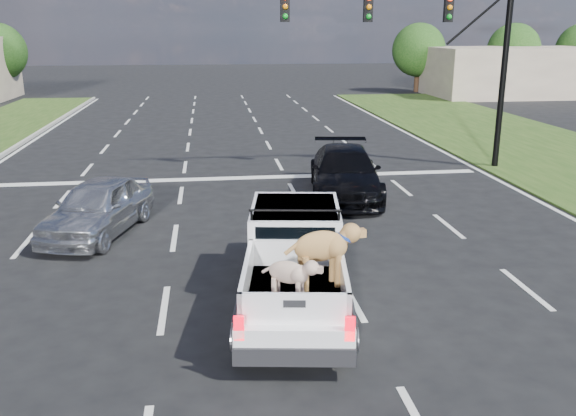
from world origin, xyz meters
The scene contains 9 objects.
ground centered at (0.00, 0.00, 0.00)m, with size 160.00×160.00×0.00m, color black.
road_markings centered at (0.00, 6.56, 0.01)m, with size 17.75×60.00×0.01m.
traffic_signal centered at (7.20, 10.50, 4.73)m, with size 9.11×0.31×7.00m.
building_right centered at (22.00, 34.00, 1.80)m, with size 12.00×7.00×3.60m, color #BCAA8F.
tree_far_d centered at (16.00, 38.00, 3.29)m, with size 4.20×4.20×5.40m.
tree_far_e centered at (24.00, 38.00, 3.29)m, with size 4.20×4.20×5.40m.
pickup_truck centered at (0.67, -0.15, 0.87)m, with size 2.44×5.10×1.84m.
silver_sedan centered at (-3.61, 4.57, 0.69)m, with size 1.63×4.05×1.38m, color #B5B7BC.
black_coupe centered at (3.23, 7.31, 0.73)m, with size 2.03×5.00×1.45m, color black.
Camera 1 is at (-0.81, -10.33, 4.90)m, focal length 38.00 mm.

